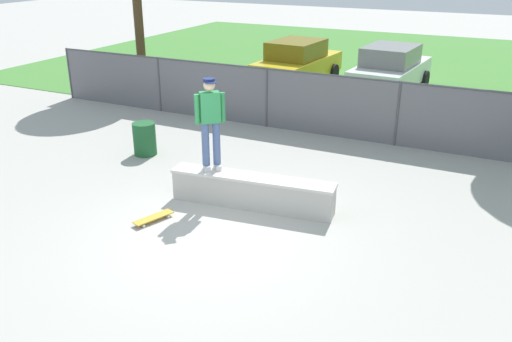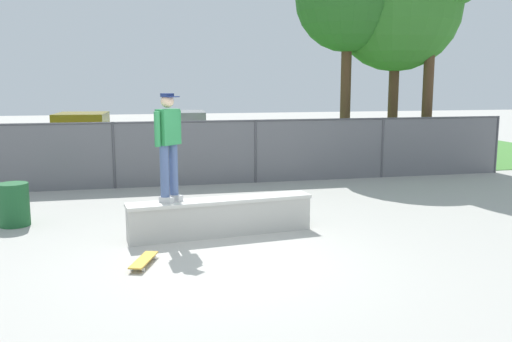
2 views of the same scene
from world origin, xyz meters
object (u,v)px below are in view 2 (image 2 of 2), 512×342
object	(u,v)px
skateboard	(144,260)
car_white	(182,134)
tree_near_right	(348,0)
skateboarder	(168,142)
tree_mid	(397,7)
concrete_ledge	(221,216)
car_yellow	(83,137)
trash_bin	(14,205)

from	to	relation	value
skateboard	car_white	distance (m)	11.84
tree_near_right	skateboarder	bearing A→B (deg)	-130.93
skateboarder	tree_mid	bearing A→B (deg)	42.39
concrete_ledge	car_white	world-z (taller)	car_white
car_white	skateboarder	bearing A→B (deg)	-96.47
car_white	tree_mid	bearing A→B (deg)	-27.61
concrete_ledge	skateboard	bearing A→B (deg)	-135.19
tree_mid	car_yellow	bearing A→B (deg)	162.76
tree_near_right	car_white	distance (m)	7.32
concrete_ledge	skateboard	xyz separation A→B (m)	(-1.38, -1.37, -0.25)
car_white	concrete_ledge	bearing A→B (deg)	-91.58
car_white	trash_bin	distance (m)	9.71
trash_bin	skateboarder	bearing A→B (deg)	-28.02
concrete_ledge	car_yellow	bearing A→B (deg)	107.15
skateboarder	car_white	bearing A→B (deg)	83.53
skateboarder	skateboard	xyz separation A→B (m)	(-0.49, -1.36, -1.61)
tree_mid	car_yellow	size ratio (longest dim) A/B	1.62
tree_near_right	car_white	size ratio (longest dim) A/B	1.57
tree_near_right	trash_bin	distance (m)	11.32
car_yellow	tree_near_right	bearing A→B (deg)	-21.08
concrete_ledge	tree_near_right	xyz separation A→B (m)	(5.07, 6.85, 4.82)
car_white	tree_near_right	bearing A→B (deg)	-35.95
trash_bin	car_white	bearing A→B (deg)	65.82
skateboard	tree_mid	world-z (taller)	tree_mid
tree_near_right	trash_bin	xyz separation A→B (m)	(-8.76, -5.38, -4.74)
concrete_ledge	trash_bin	bearing A→B (deg)	158.24
concrete_ledge	tree_mid	size ratio (longest dim) A/B	0.48
tree_mid	car_yellow	distance (m)	11.10
tree_near_right	car_yellow	xyz separation A→B (m)	(-8.16, 3.14, -4.31)
tree_mid	skateboard	bearing A→B (deg)	-134.32
tree_mid	skateboarder	bearing A→B (deg)	-137.61
trash_bin	tree_near_right	bearing A→B (deg)	31.56
tree_mid	concrete_ledge	bearing A→B (deg)	-134.14
skateboarder	car_yellow	xyz separation A→B (m)	(-2.20, 10.02, -0.84)
car_yellow	car_white	distance (m)	3.39
skateboard	tree_near_right	world-z (taller)	tree_near_right
car_yellow	car_white	size ratio (longest dim) A/B	1.00
tree_mid	car_white	distance (m)	8.39
skateboarder	car_yellow	size ratio (longest dim) A/B	0.43
tree_mid	car_white	size ratio (longest dim) A/B	1.62
tree_near_right	tree_mid	distance (m)	1.68
skateboarder	car_yellow	bearing A→B (deg)	102.37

